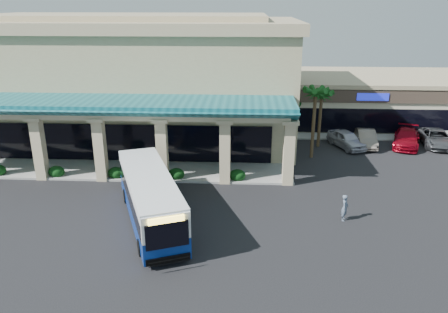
# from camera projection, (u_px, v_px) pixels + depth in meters

# --- Properties ---
(ground) EXTENTS (110.00, 110.00, 0.00)m
(ground) POSITION_uv_depth(u_px,v_px,m) (196.00, 215.00, 26.92)
(ground) COLOR black
(main_building) EXTENTS (30.80, 14.80, 11.35)m
(main_building) POSITION_uv_depth(u_px,v_px,m) (129.00, 78.00, 40.46)
(main_building) COLOR tan
(main_building) RESTS_ON ground
(arcade) EXTENTS (30.00, 6.20, 5.70)m
(arcade) POSITION_uv_depth(u_px,v_px,m) (100.00, 136.00, 32.76)
(arcade) COLOR #0F525D
(arcade) RESTS_ON ground
(strip_mall) EXTENTS (22.50, 12.50, 4.90)m
(strip_mall) POSITION_uv_depth(u_px,v_px,m) (384.00, 98.00, 47.76)
(strip_mall) COLOR beige
(strip_mall) RESTS_ON ground
(palm_0) EXTENTS (2.40, 2.40, 6.60)m
(palm_0) POSITION_uv_depth(u_px,v_px,m) (314.00, 119.00, 35.72)
(palm_0) COLOR #134816
(palm_0) RESTS_ON ground
(palm_1) EXTENTS (2.40, 2.40, 5.80)m
(palm_1) POSITION_uv_depth(u_px,v_px,m) (320.00, 115.00, 38.63)
(palm_1) COLOR #134816
(palm_1) RESTS_ON ground
(broadleaf_tree) EXTENTS (2.60, 2.60, 4.81)m
(broadleaf_tree) POSITION_uv_depth(u_px,v_px,m) (292.00, 107.00, 43.60)
(broadleaf_tree) COLOR black
(broadleaf_tree) RESTS_ON ground
(transit_bus) EXTENTS (6.23, 10.86, 2.99)m
(transit_bus) POSITION_uv_depth(u_px,v_px,m) (150.00, 199.00, 25.61)
(transit_bus) COLOR navy
(transit_bus) RESTS_ON ground
(pedestrian) EXTENTS (0.58, 0.70, 1.63)m
(pedestrian) POSITION_uv_depth(u_px,v_px,m) (345.00, 208.00, 26.02)
(pedestrian) COLOR slate
(pedestrian) RESTS_ON ground
(car_silver) EXTENTS (3.29, 4.78, 1.51)m
(car_silver) POSITION_uv_depth(u_px,v_px,m) (347.00, 139.00, 39.08)
(car_silver) COLOR #B5B4C0
(car_silver) RESTS_ON ground
(car_white) EXTENTS (1.97, 4.55, 1.46)m
(car_white) POSITION_uv_depth(u_px,v_px,m) (366.00, 138.00, 39.48)
(car_white) COLOR slate
(car_white) RESTS_ON ground
(car_red) EXTENTS (3.82, 5.64, 1.52)m
(car_red) POSITION_uv_depth(u_px,v_px,m) (407.00, 138.00, 39.41)
(car_red) COLOR maroon
(car_red) RESTS_ON ground
(car_gray) EXTENTS (3.04, 5.52, 1.47)m
(car_gray) POSITION_uv_depth(u_px,v_px,m) (436.00, 138.00, 39.56)
(car_gray) COLOR #44464B
(car_gray) RESTS_ON ground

